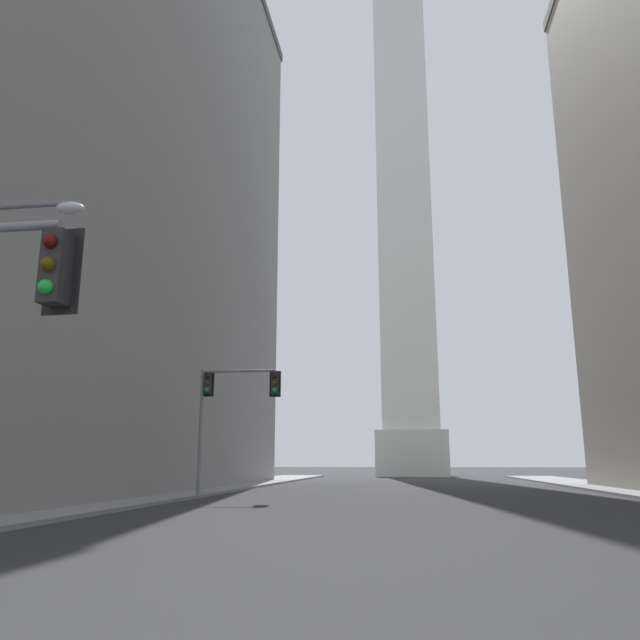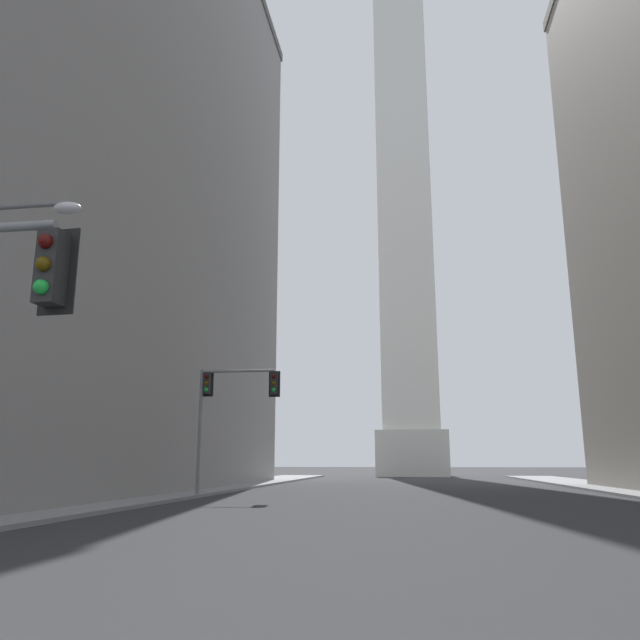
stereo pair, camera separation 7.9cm
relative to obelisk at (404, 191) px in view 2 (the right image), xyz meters
name	(u,v)px [view 2 (the right image)]	position (x,y,z in m)	size (l,w,h in m)	color
sidewalk_left	(142,497)	(-12.88, -48.86, -37.06)	(5.00, 91.62, 0.15)	gray
obelisk	(404,191)	(0.00, 0.00, 0.00)	(8.54, 8.54, 76.96)	silver
traffic_light_mid_left	(226,400)	(-9.29, -47.49, -32.32)	(4.27, 0.52, 6.36)	slate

